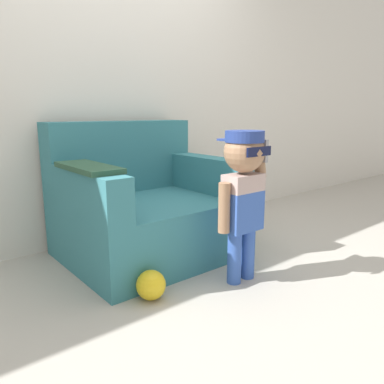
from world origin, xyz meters
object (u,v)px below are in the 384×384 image
object	(u,v)px
person_child	(243,183)
toy_ball	(151,285)
armchair	(145,208)
side_table	(216,191)

from	to	relation	value
person_child	toy_ball	world-z (taller)	person_child
armchair	toy_ball	distance (m)	0.74
armchair	person_child	xyz separation A→B (m)	(0.19, -0.75, 0.26)
armchair	side_table	size ratio (longest dim) A/B	2.10
person_child	armchair	bearing A→B (deg)	103.97
person_child	side_table	bearing A→B (deg)	55.33
person_child	side_table	size ratio (longest dim) A/B	1.64
armchair	toy_ball	size ratio (longest dim) A/B	7.07
toy_ball	person_child	bearing A→B (deg)	-15.02
armchair	side_table	xyz separation A→B (m)	(0.78, 0.10, -0.00)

